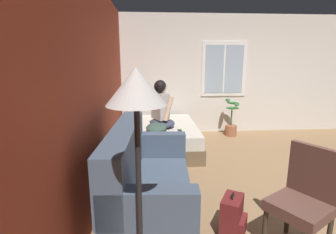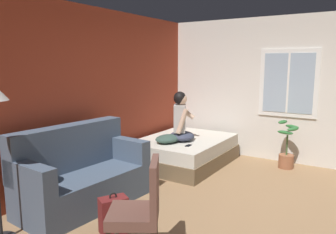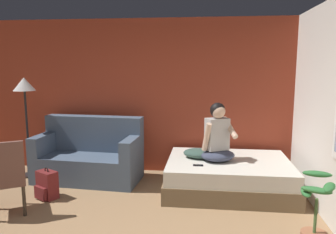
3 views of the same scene
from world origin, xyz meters
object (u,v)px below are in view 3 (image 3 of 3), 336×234
at_px(couch, 90,156).
at_px(backpack, 47,185).
at_px(potted_plant, 314,227).
at_px(person_seated, 218,137).
at_px(bed, 228,175).
at_px(side_chair, 5,175).
at_px(floor_lamp, 25,94).
at_px(throw_pillow, 199,153).
at_px(cell_phone, 198,165).

height_order(couch, backpack, couch).
bearing_deg(backpack, potted_plant, -17.38).
relative_size(couch, backpack, 3.83).
bearing_deg(person_seated, backpack, -166.51).
bearing_deg(person_seated, bed, 7.80).
xyz_separation_m(bed, person_seated, (-0.18, -0.02, 0.60)).
height_order(couch, side_chair, couch).
relative_size(bed, potted_plant, 2.21).
bearing_deg(couch, side_chair, -112.21).
distance_m(couch, potted_plant, 3.58).
xyz_separation_m(person_seated, floor_lamp, (-3.20, 0.31, 0.59)).
distance_m(couch, floor_lamp, 1.51).
bearing_deg(bed, side_chair, -157.74).
xyz_separation_m(throw_pillow, cell_phone, (0.00, -0.41, -0.07)).
xyz_separation_m(backpack, floor_lamp, (-0.76, 0.89, 1.24)).
distance_m(backpack, potted_plant, 3.52).
distance_m(bed, potted_plant, 1.82).
bearing_deg(floor_lamp, bed, -4.79).
xyz_separation_m(floor_lamp, potted_plant, (4.12, -1.94, -1.13)).
bearing_deg(side_chair, person_seated, 23.13).
xyz_separation_m(couch, floor_lamp, (-1.10, 0.03, 1.04)).
distance_m(side_chair, cell_phone, 2.55).
relative_size(backpack, potted_plant, 0.54).
bearing_deg(cell_phone, bed, -54.92).
distance_m(couch, person_seated, 2.17).
bearing_deg(side_chair, backpack, 66.32).
bearing_deg(couch, potted_plant, -32.38).
relative_size(person_seated, floor_lamp, 0.51).
height_order(side_chair, cell_phone, side_chair).
distance_m(bed, side_chair, 3.10).
xyz_separation_m(throw_pillow, floor_lamp, (-2.92, 0.21, 0.88)).
bearing_deg(side_chair, floor_lamp, 109.54).
height_order(bed, floor_lamp, floor_lamp).
xyz_separation_m(couch, potted_plant, (3.02, -1.92, -0.09)).
height_order(couch, person_seated, person_seated).
bearing_deg(person_seated, floor_lamp, 174.52).
bearing_deg(bed, potted_plant, -65.87).
xyz_separation_m(side_chair, person_seated, (2.68, 1.15, 0.30)).
bearing_deg(backpack, couch, 68.75).
height_order(couch, throw_pillow, couch).
height_order(cell_phone, floor_lamp, floor_lamp).
relative_size(couch, cell_phone, 12.17).
distance_m(side_chair, person_seated, 2.93).
xyz_separation_m(bed, potted_plant, (0.74, -1.66, 0.07)).
relative_size(side_chair, throw_pillow, 2.04).
distance_m(throw_pillow, cell_phone, 0.42).
bearing_deg(throw_pillow, floor_lamp, 175.98).
relative_size(person_seated, potted_plant, 1.03).
height_order(side_chair, floor_lamp, floor_lamp).
relative_size(couch, person_seated, 2.00).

